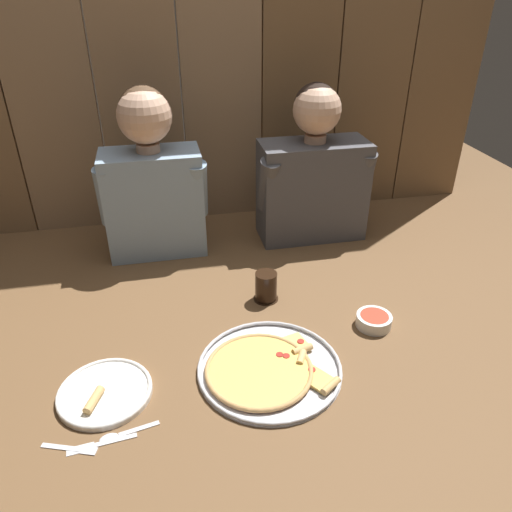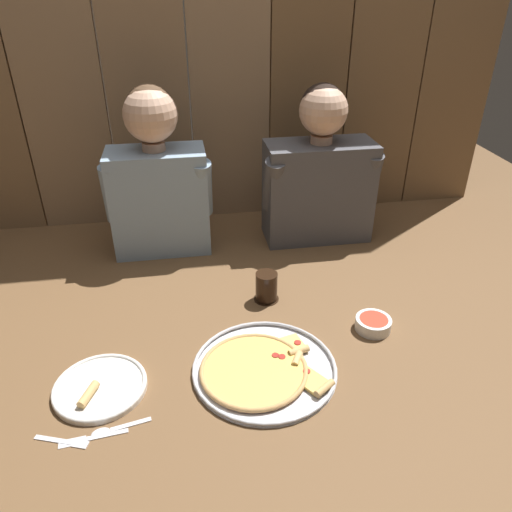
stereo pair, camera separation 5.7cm
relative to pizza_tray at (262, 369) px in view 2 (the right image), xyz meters
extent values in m
plane|color=brown|center=(0.04, 0.20, -0.01)|extent=(3.20, 3.20, 0.00)
cylinder|color=silver|center=(0.01, 0.00, -0.01)|extent=(0.39, 0.39, 0.01)
torus|color=silver|center=(0.01, 0.00, 0.00)|extent=(0.39, 0.39, 0.01)
cylinder|color=#B23823|center=(-0.02, 0.00, 0.00)|extent=(0.28, 0.28, 0.00)
cylinder|color=#EABC56|center=(-0.02, 0.00, 0.00)|extent=(0.27, 0.27, 0.01)
torus|color=tan|center=(-0.02, 0.00, 0.00)|extent=(0.29, 0.29, 0.01)
cube|color=#EFC660|center=(0.10, 0.08, 0.00)|extent=(0.08, 0.09, 0.01)
cylinder|color=tan|center=(0.11, 0.05, 0.01)|extent=(0.06, 0.03, 0.02)
cylinder|color=#A3281E|center=(0.12, 0.08, 0.01)|extent=(0.02, 0.02, 0.00)
cube|color=#EABC56|center=(0.12, -0.06, 0.00)|extent=(0.11, 0.12, 0.01)
cylinder|color=tan|center=(0.14, -0.10, 0.01)|extent=(0.06, 0.05, 0.02)
cylinder|color=#A3281E|center=(0.11, -0.04, 0.01)|extent=(0.02, 0.02, 0.00)
cube|color=#EFC660|center=(0.06, 0.04, 0.00)|extent=(0.10, 0.09, 0.01)
cylinder|color=tan|center=(0.10, 0.01, 0.01)|extent=(0.04, 0.05, 0.02)
cylinder|color=#A3281E|center=(0.06, 0.03, 0.01)|extent=(0.02, 0.02, 0.00)
cylinder|color=#A3281E|center=(0.05, 0.04, 0.01)|extent=(0.02, 0.02, 0.00)
cylinder|color=white|center=(-0.42, 0.00, 0.00)|extent=(0.24, 0.24, 0.01)
torus|color=white|center=(-0.42, 0.00, 0.00)|extent=(0.24, 0.24, 0.01)
cylinder|color=tan|center=(-0.44, -0.03, 0.01)|extent=(0.05, 0.08, 0.02)
cylinder|color=black|center=(0.07, 0.32, -0.01)|extent=(0.08, 0.08, 0.01)
cylinder|color=black|center=(0.07, 0.32, 0.04)|extent=(0.07, 0.07, 0.09)
cylinder|color=white|center=(0.36, 0.12, 0.01)|extent=(0.11, 0.11, 0.04)
cylinder|color=#B23823|center=(0.36, 0.12, 0.02)|extent=(0.08, 0.08, 0.02)
cube|color=silver|center=(-0.51, -0.14, -0.01)|extent=(0.09, 0.04, 0.01)
cube|color=silver|center=(-0.45, -0.16, -0.01)|extent=(0.04, 0.03, 0.01)
cube|color=silver|center=(-0.39, -0.15, -0.01)|extent=(0.10, 0.02, 0.01)
cube|color=silver|center=(-0.46, -0.15, -0.01)|extent=(0.06, 0.03, 0.00)
cube|color=silver|center=(-0.33, -0.12, -0.01)|extent=(0.10, 0.03, 0.01)
ellipsoid|color=silver|center=(-0.40, -0.14, -0.01)|extent=(0.05, 0.04, 0.01)
cube|color=#849EB7|center=(-0.26, 0.73, 0.18)|extent=(0.35, 0.18, 0.39)
cylinder|color=#DBAD8E|center=(-0.26, 0.73, 0.39)|extent=(0.08, 0.08, 0.03)
sphere|color=#DBAD8E|center=(-0.26, 0.73, 0.50)|extent=(0.18, 0.18, 0.18)
sphere|color=brown|center=(-0.26, 0.74, 0.51)|extent=(0.17, 0.17, 0.17)
cylinder|color=#849EB7|center=(-0.41, 0.69, 0.24)|extent=(0.08, 0.11, 0.22)
cylinder|color=#849EB7|center=(-0.10, 0.69, 0.24)|extent=(0.08, 0.12, 0.22)
cube|color=#4C4C51|center=(0.35, 0.73, 0.18)|extent=(0.41, 0.19, 0.38)
cylinder|color=#DBAD8E|center=(0.35, 0.73, 0.39)|extent=(0.08, 0.08, 0.03)
sphere|color=#DBAD8E|center=(0.35, 0.73, 0.49)|extent=(0.17, 0.17, 0.17)
sphere|color=black|center=(0.35, 0.74, 0.50)|extent=(0.16, 0.16, 0.16)
cylinder|color=#4C4C51|center=(0.16, 0.69, 0.24)|extent=(0.08, 0.14, 0.22)
cylinder|color=#4C4C51|center=(0.53, 0.69, 0.24)|extent=(0.08, 0.13, 0.22)
cube|color=#8C6D4F|center=(-0.58, 1.00, 0.72)|extent=(0.31, 0.03, 1.47)
cube|color=#88694B|center=(-0.27, 1.00, 0.72)|extent=(0.31, 0.03, 1.47)
cube|color=#8E7051|center=(0.04, 1.00, 0.72)|extent=(0.31, 0.03, 1.47)
cube|color=brown|center=(0.36, 1.00, 0.72)|extent=(0.31, 0.03, 1.47)
cube|color=brown|center=(0.67, 1.00, 0.72)|extent=(0.31, 0.03, 1.47)
cube|color=brown|center=(0.99, 1.00, 0.72)|extent=(0.31, 0.03, 1.47)
camera|label=1|loc=(-0.23, -0.94, 0.92)|focal=34.17mm
camera|label=2|loc=(-0.17, -0.95, 0.92)|focal=34.17mm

